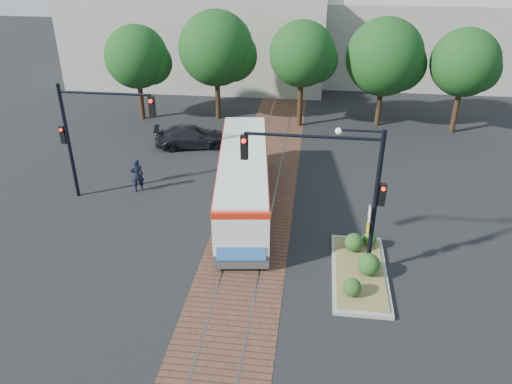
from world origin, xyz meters
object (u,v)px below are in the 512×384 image
signal_pole_left (88,127)px  officer (137,175)px  traffic_island (360,266)px  signal_pole_main (344,180)px  parked_car (192,136)px  city_bus (244,178)px

signal_pole_left → officer: size_ratio=3.26×
traffic_island → signal_pole_main: size_ratio=0.87×
traffic_island → parked_car: size_ratio=1.11×
signal_pole_main → signal_pole_left: 13.14m
city_bus → officer: (-5.84, 1.02, -0.70)m
city_bus → parked_car: city_bus is taller
signal_pole_left → signal_pole_main: bearing=-21.4°
city_bus → signal_pole_left: (-7.69, 0.09, 2.25)m
traffic_island → signal_pole_left: 14.50m
signal_pole_main → officer: (-10.39, 5.73, -3.24)m
signal_pole_left → parked_car: 8.57m
signal_pole_left → parked_car: bearing=66.1°
parked_car → officer: bearing=153.5°
parked_car → city_bus: bearing=-163.0°
traffic_island → signal_pole_left: bearing=159.6°
city_bus → traffic_island: (5.50, -4.80, -1.29)m
traffic_island → signal_pole_left: size_ratio=0.87×
officer → parked_car: size_ratio=0.39×
traffic_island → signal_pole_main: signal_pole_main is taller
traffic_island → officer: 12.76m
city_bus → signal_pole_main: size_ratio=1.84×
signal_pole_main → parked_car: 15.46m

